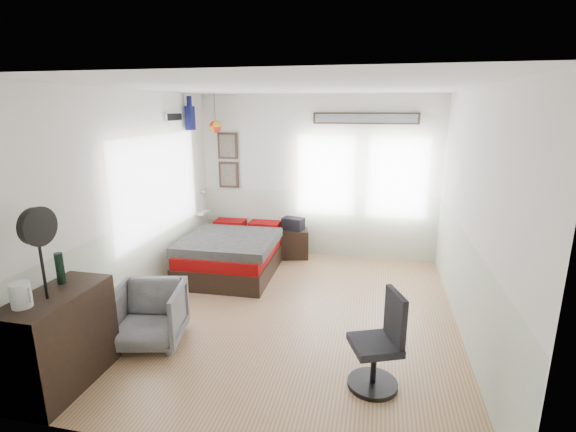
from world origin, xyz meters
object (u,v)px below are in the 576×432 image
bed (234,252)px  task_chair (380,349)px  nightstand (293,243)px  armchair (149,315)px  dresser (60,340)px

bed → task_chair: bearing=-48.4°
nightstand → task_chair: 3.51m
bed → nightstand: size_ratio=3.88×
armchair → dresser: bearing=-129.0°
bed → dresser: 3.05m
armchair → task_chair: 2.43m
bed → nightstand: 1.11m
bed → armchair: size_ratio=2.64×
nightstand → task_chair: (1.45, -3.19, 0.13)m
dresser → nightstand: bearing=69.9°
bed → armchair: bearing=-96.2°
bed → dresser: dresser is taller
task_chair → dresser: bearing=169.7°
armchair → task_chair: bearing=-17.7°
armchair → nightstand: armchair is taller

